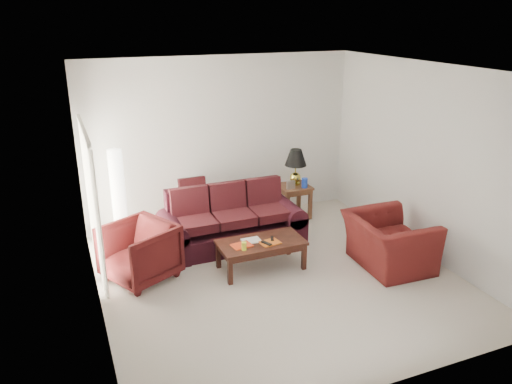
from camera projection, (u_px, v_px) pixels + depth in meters
floor at (278, 277)px, 7.37m from camera, size 5.00×5.00×0.00m
blinds at (91, 202)px, 7.27m from camera, size 0.10×2.00×2.16m
sofa at (232, 218)px, 8.22m from camera, size 2.43×1.18×0.96m
throw_pillow at (193, 191)px, 8.66m from camera, size 0.47×0.23×0.48m
end_table at (293, 201)px, 9.45m from camera, size 0.58×0.58×0.63m
table_lamp at (296, 167)px, 9.29m from camera, size 0.50×0.50×0.68m
clock at (291, 185)px, 9.13m from camera, size 0.15×0.06×0.15m
blue_canister at (305, 183)px, 9.20m from camera, size 0.15×0.15×0.18m
picture_frame at (283, 181)px, 9.36m from camera, size 0.15×0.17×0.05m
floor_lamp at (119, 197)px, 8.17m from camera, size 0.30×0.30×1.65m
armchair_left at (139, 252)px, 7.19m from camera, size 1.24×1.23×0.85m
armchair_right at (389, 242)px, 7.57m from camera, size 1.12×1.27×0.80m
coffee_table at (261, 255)px, 7.54m from camera, size 1.37×0.82×0.45m
magazine_red at (242, 245)px, 7.32m from camera, size 0.31×0.25×0.02m
magazine_white at (251, 240)px, 7.48m from camera, size 0.28×0.21×0.02m
magazine_orange at (270, 243)px, 7.41m from camera, size 0.32×0.25×0.02m
remote_a at (266, 243)px, 7.35m from camera, size 0.12×0.18×0.02m
remote_b at (272, 238)px, 7.50m from camera, size 0.10×0.16×0.02m
yellow_glass at (244, 246)px, 7.18m from camera, size 0.10×0.10×0.12m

